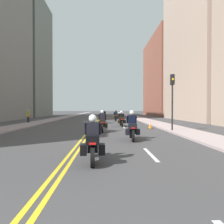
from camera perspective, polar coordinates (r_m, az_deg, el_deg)
The scene contains 19 objects.
ground_plane at distance 48.06m, azimuth -3.19°, elevation -1.25°, with size 264.00×264.00×0.00m, color #3E3D3F.
sidewalk_left at distance 48.78m, azimuth -11.67°, elevation -1.17°, with size 2.45×144.00×0.12m, color gray.
sidewalk_right at distance 48.40m, azimuth 5.36°, elevation -1.17°, with size 2.45×144.00×0.12m, color #A89596.
centreline_yellow_inner at distance 48.06m, azimuth -3.33°, elevation -1.25°, with size 0.12×132.00×0.01m, color yellow.
centreline_yellow_outer at distance 48.05m, azimuth -3.05°, elevation -1.25°, with size 0.12×132.00×0.01m, color yellow.
lane_dashes_white at distance 29.11m, azimuth 1.70°, elevation -2.60°, with size 0.14×56.40×0.01m.
building_right_1 at distance 38.32m, azimuth 23.87°, elevation 18.44°, with size 8.31×18.30×26.77m.
building_left_2 at distance 54.29m, azimuth -22.80°, elevation 13.14°, with size 9.95×13.81×26.76m.
building_right_2 at distance 56.83m, azimuth 13.85°, elevation 9.18°, with size 6.99×21.60×20.04m.
motorcycle_0 at distance 6.98m, azimuth -5.25°, elevation -8.27°, with size 0.78×2.10×1.56m.
motorcycle_1 at distance 11.84m, azimuth 5.41°, elevation -4.33°, with size 0.77×2.30×1.66m.
motorcycle_2 at distance 15.99m, azimuth -2.67°, elevation -2.99°, with size 0.78×2.29×1.65m.
motorcycle_3 at distance 21.01m, azimuth 2.57°, elevation -2.20°, with size 0.77×2.22×1.56m.
motorcycle_4 at distance 25.58m, azimuth -2.52°, elevation -1.61°, with size 0.77×2.14×1.60m.
motorcycle_5 at distance 30.70m, azimuth 1.03°, elevation -1.19°, with size 0.78×2.22×1.59m.
motorcycle_6 at distance 36.02m, azimuth -2.16°, elevation -0.90°, with size 0.77×2.20×1.62m.
traffic_cone_0 at distance 18.90m, azimuth 10.26°, elevation -3.49°, with size 0.37×0.37×0.65m.
traffic_light_near at distance 16.86m, azimuth 16.00°, elevation 5.25°, with size 0.28×0.38×4.39m.
pedestrian_0 at distance 27.44m, azimuth -21.68°, elevation -1.04°, with size 0.50×0.27×1.69m.
Camera 1 is at (1.27, -0.01, 1.74)m, focal length 33.84 mm.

